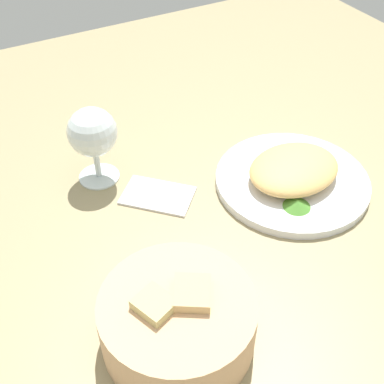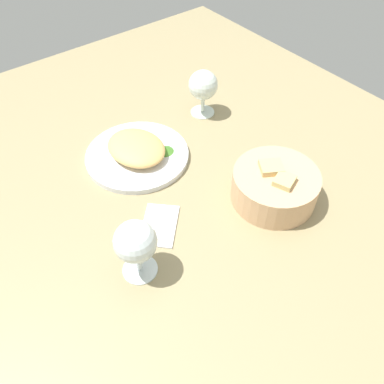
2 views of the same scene
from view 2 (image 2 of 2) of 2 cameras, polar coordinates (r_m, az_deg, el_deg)
name	(u,v)px [view 2 (image 2 of 2)]	position (r cm, az deg, el deg)	size (l,w,h in cm)	color
ground_plane	(158,189)	(91.98, -4.83, 0.46)	(140.00, 140.00, 2.00)	#988961
plate	(137,155)	(98.17, -7.82, 5.20)	(24.93, 24.93, 1.40)	white
omelette	(136,148)	(96.50, -7.97, 6.31)	(15.55, 12.32, 3.66)	#E3B266
lettuce_garnish	(165,149)	(97.13, -3.88, 6.11)	(4.29, 4.29, 1.29)	#4A892E
bread_basket	(275,186)	(87.57, 11.73, 0.86)	(18.51, 18.51, 8.48)	tan
wine_glass_near	(136,243)	(70.81, -8.07, -7.28)	(7.87, 7.87, 13.11)	silver
wine_glass_far	(203,86)	(107.40, 1.60, 14.84)	(7.73, 7.73, 12.58)	silver
folded_napkin	(159,224)	(83.38, -4.69, -4.65)	(11.00, 7.00, 0.80)	white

